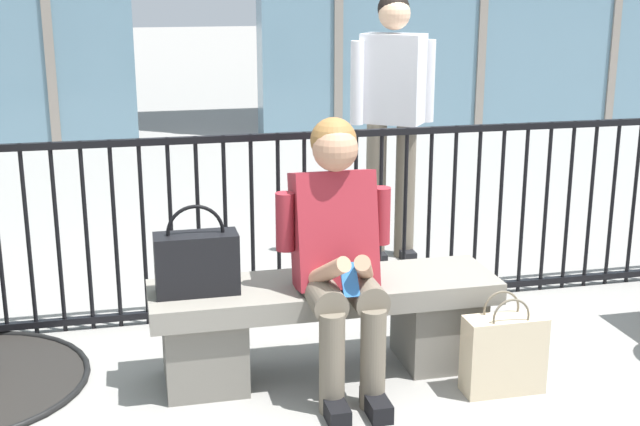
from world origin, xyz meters
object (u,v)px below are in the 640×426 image
object	(u,v)px
stone_bench	(325,318)
handbag_on_bench	(197,262)
bystander_at_railing	(392,107)
seated_person_with_phone	(338,248)
shopping_bag	(504,353)

from	to	relation	value
stone_bench	handbag_on_bench	distance (m)	0.66
stone_bench	bystander_at_railing	distance (m)	1.92
stone_bench	seated_person_with_phone	xyz separation A→B (m)	(0.03, -0.13, 0.38)
seated_person_with_phone	shopping_bag	xyz separation A→B (m)	(0.70, -0.24, -0.47)
seated_person_with_phone	stone_bench	bearing A→B (deg)	103.10
handbag_on_bench	seated_person_with_phone	bearing A→B (deg)	-11.01
stone_bench	seated_person_with_phone	distance (m)	0.40
handbag_on_bench	shopping_bag	xyz separation A→B (m)	(1.31, -0.36, -0.41)
stone_bench	handbag_on_bench	bearing A→B (deg)	-179.01
stone_bench	seated_person_with_phone	bearing A→B (deg)	-76.90
stone_bench	seated_person_with_phone	world-z (taller)	seated_person_with_phone
bystander_at_railing	shopping_bag	bearing A→B (deg)	-92.52
handbag_on_bench	shopping_bag	bearing A→B (deg)	-15.32
seated_person_with_phone	handbag_on_bench	bearing A→B (deg)	168.99
shopping_bag	bystander_at_railing	bearing A→B (deg)	87.48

